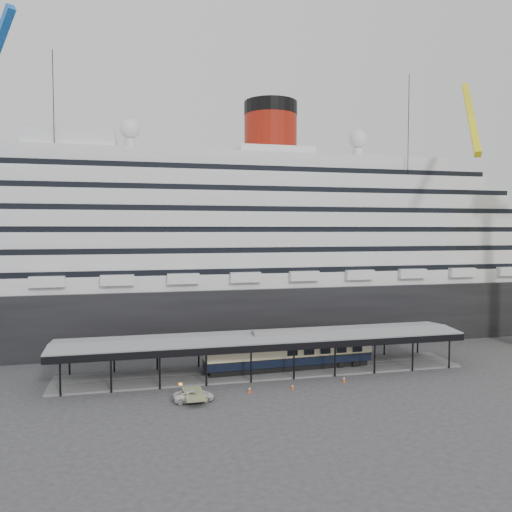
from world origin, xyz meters
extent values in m
plane|color=#343436|center=(0.00, 0.00, 0.00)|extent=(200.00, 200.00, 0.00)
cube|color=black|center=(0.00, 32.00, 5.00)|extent=(130.00, 30.00, 10.00)
cylinder|color=maroon|center=(8.00, 32.00, 37.40)|extent=(10.00, 10.00, 9.00)
cylinder|color=black|center=(8.00, 32.00, 42.65)|extent=(10.10, 10.10, 2.50)
sphere|color=silver|center=(-18.00, 32.00, 37.70)|extent=(3.60, 3.60, 3.60)
sphere|color=silver|center=(26.00, 32.00, 37.70)|extent=(3.60, 3.60, 3.60)
cube|color=slate|center=(0.00, 5.00, 0.12)|extent=(56.00, 8.00, 0.24)
cube|color=slate|center=(0.00, 4.28, 0.28)|extent=(54.00, 0.08, 0.10)
cube|color=slate|center=(0.00, 5.72, 0.28)|extent=(54.00, 0.08, 0.10)
cube|color=black|center=(0.00, 0.50, 4.45)|extent=(56.00, 0.18, 0.90)
cube|color=black|center=(0.00, 9.50, 4.45)|extent=(56.00, 0.18, 0.90)
cube|color=slate|center=(0.00, 5.00, 5.18)|extent=(56.00, 9.00, 0.24)
cylinder|color=black|center=(-29.22, 21.75, 23.60)|extent=(0.12, 0.12, 47.21)
cube|color=yellow|center=(39.13, 15.12, 39.20)|extent=(11.42, 18.78, 16.80)
cylinder|color=black|center=(30.26, 20.24, 23.60)|extent=(0.12, 0.12, 47.21)
imported|color=silver|center=(-10.84, -4.39, 0.64)|extent=(4.69, 2.25, 1.29)
cube|color=black|center=(3.51, 5.00, 0.62)|extent=(22.93, 3.55, 0.76)
cube|color=black|center=(3.51, 5.00, 1.60)|extent=(24.04, 4.03, 1.20)
cube|color=beige|center=(3.51, 5.00, 2.90)|extent=(24.04, 4.07, 1.41)
cube|color=black|center=(3.51, 5.00, 3.83)|extent=(24.04, 4.03, 0.44)
cube|color=#E14B0C|center=(-3.94, -2.95, 0.02)|extent=(0.45, 0.45, 0.03)
cone|color=#E14B0C|center=(-3.94, -2.95, 0.41)|extent=(0.37, 0.37, 0.78)
cylinder|color=white|center=(-3.94, -2.95, 0.49)|extent=(0.25, 0.25, 0.15)
cube|color=#CF460B|center=(1.50, -2.90, 0.01)|extent=(0.35, 0.35, 0.03)
cone|color=#CF460B|center=(1.50, -2.90, 0.35)|extent=(0.30, 0.30, 0.66)
cylinder|color=white|center=(1.50, -2.90, 0.41)|extent=(0.21, 0.21, 0.13)
cube|color=#D5570B|center=(8.86, -1.68, 0.02)|extent=(0.42, 0.42, 0.03)
cone|color=#D5570B|center=(8.86, -1.68, 0.40)|extent=(0.35, 0.35, 0.75)
cylinder|color=white|center=(8.86, -1.68, 0.47)|extent=(0.24, 0.24, 0.15)
camera|label=1|loc=(-16.89, -60.80, 19.66)|focal=35.00mm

